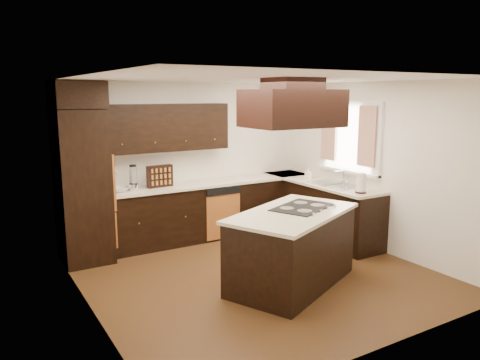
# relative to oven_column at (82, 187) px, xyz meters

# --- Properties ---
(floor) EXTENTS (4.20, 4.20, 0.02)m
(floor) POSITION_rel_oven_column_xyz_m (1.78, -1.71, -1.07)
(floor) COLOR brown
(floor) RESTS_ON ground
(ceiling) EXTENTS (4.20, 4.20, 0.02)m
(ceiling) POSITION_rel_oven_column_xyz_m (1.78, -1.71, 1.45)
(ceiling) COLOR white
(ceiling) RESTS_ON ground
(wall_back) EXTENTS (4.20, 0.02, 2.50)m
(wall_back) POSITION_rel_oven_column_xyz_m (1.78, 0.40, 0.19)
(wall_back) COLOR white
(wall_back) RESTS_ON ground
(wall_front) EXTENTS (4.20, 0.02, 2.50)m
(wall_front) POSITION_rel_oven_column_xyz_m (1.78, -3.81, 0.19)
(wall_front) COLOR white
(wall_front) RESTS_ON ground
(wall_left) EXTENTS (0.02, 4.20, 2.50)m
(wall_left) POSITION_rel_oven_column_xyz_m (-0.33, -1.71, 0.19)
(wall_left) COLOR white
(wall_left) RESTS_ON ground
(wall_right) EXTENTS (0.02, 4.20, 2.50)m
(wall_right) POSITION_rel_oven_column_xyz_m (3.88, -1.71, 0.19)
(wall_right) COLOR white
(wall_right) RESTS_ON ground
(oven_column) EXTENTS (0.65, 0.75, 2.12)m
(oven_column) POSITION_rel_oven_column_xyz_m (0.00, 0.00, 0.00)
(oven_column) COLOR black
(oven_column) RESTS_ON floor
(wall_oven_face) EXTENTS (0.05, 0.62, 0.78)m
(wall_oven_face) POSITION_rel_oven_column_xyz_m (0.35, 0.00, 0.06)
(wall_oven_face) COLOR #B4652A
(wall_oven_face) RESTS_ON oven_column
(base_cabinets_back) EXTENTS (2.93, 0.60, 0.88)m
(base_cabinets_back) POSITION_rel_oven_column_xyz_m (1.81, 0.09, -0.62)
(base_cabinets_back) COLOR black
(base_cabinets_back) RESTS_ON floor
(base_cabinets_right) EXTENTS (0.60, 2.40, 0.88)m
(base_cabinets_right) POSITION_rel_oven_column_xyz_m (3.58, -0.80, -0.62)
(base_cabinets_right) COLOR black
(base_cabinets_right) RESTS_ON floor
(countertop_back) EXTENTS (2.93, 0.63, 0.04)m
(countertop_back) POSITION_rel_oven_column_xyz_m (1.81, 0.08, -0.16)
(countertop_back) COLOR beige
(countertop_back) RESTS_ON base_cabinets_back
(countertop_right) EXTENTS (0.63, 2.40, 0.04)m
(countertop_right) POSITION_rel_oven_column_xyz_m (3.56, -0.80, -0.16)
(countertop_right) COLOR beige
(countertop_right) RESTS_ON base_cabinets_right
(upper_cabinets) EXTENTS (2.00, 0.34, 0.72)m
(upper_cabinets) POSITION_rel_oven_column_xyz_m (1.34, 0.23, 0.75)
(upper_cabinets) COLOR black
(upper_cabinets) RESTS_ON wall_back
(dishwasher_front) EXTENTS (0.60, 0.05, 0.72)m
(dishwasher_front) POSITION_rel_oven_column_xyz_m (2.10, -0.20, -0.66)
(dishwasher_front) COLOR #B4652A
(dishwasher_front) RESTS_ON floor
(window_frame) EXTENTS (0.06, 1.32, 1.12)m
(window_frame) POSITION_rel_oven_column_xyz_m (3.85, -1.16, 0.59)
(window_frame) COLOR white
(window_frame) RESTS_ON wall_right
(window_pane) EXTENTS (0.00, 1.20, 1.00)m
(window_pane) POSITION_rel_oven_column_xyz_m (3.87, -1.16, 0.59)
(window_pane) COLOR white
(window_pane) RESTS_ON wall_right
(curtain_left) EXTENTS (0.02, 0.34, 0.90)m
(curtain_left) POSITION_rel_oven_column_xyz_m (3.79, -1.57, 0.64)
(curtain_left) COLOR beige
(curtain_left) RESTS_ON wall_right
(curtain_right) EXTENTS (0.02, 0.34, 0.90)m
(curtain_right) POSITION_rel_oven_column_xyz_m (3.79, -0.74, 0.64)
(curtain_right) COLOR beige
(curtain_right) RESTS_ON wall_right
(sink_rim) EXTENTS (0.52, 0.84, 0.01)m
(sink_rim) POSITION_rel_oven_column_xyz_m (3.58, -1.16, -0.14)
(sink_rim) COLOR silver
(sink_rim) RESTS_ON countertop_right
(island) EXTENTS (1.92, 1.54, 0.88)m
(island) POSITION_rel_oven_column_xyz_m (1.98, -2.17, -0.62)
(island) COLOR black
(island) RESTS_ON floor
(island_top) EXTENTS (2.00, 1.62, 0.04)m
(island_top) POSITION_rel_oven_column_xyz_m (1.98, -2.17, -0.16)
(island_top) COLOR beige
(island_top) RESTS_ON island
(cooktop) EXTENTS (0.95, 0.82, 0.01)m
(cooktop) POSITION_rel_oven_column_xyz_m (2.21, -2.07, -0.13)
(cooktop) COLOR black
(cooktop) RESTS_ON island_top
(range_hood) EXTENTS (1.05, 0.72, 0.42)m
(range_hood) POSITION_rel_oven_column_xyz_m (1.88, -2.25, 1.10)
(range_hood) COLOR black
(range_hood) RESTS_ON ceiling
(hood_duct) EXTENTS (0.55, 0.50, 0.13)m
(hood_duct) POSITION_rel_oven_column_xyz_m (1.88, -2.25, 1.38)
(hood_duct) COLOR black
(hood_duct) RESTS_ON ceiling
(blender_base) EXTENTS (0.15, 0.15, 0.10)m
(blender_base) POSITION_rel_oven_column_xyz_m (0.74, 0.03, -0.09)
(blender_base) COLOR silver
(blender_base) RESTS_ON countertop_back
(blender_pitcher) EXTENTS (0.13, 0.13, 0.26)m
(blender_pitcher) POSITION_rel_oven_column_xyz_m (0.74, 0.03, 0.09)
(blender_pitcher) COLOR silver
(blender_pitcher) RESTS_ON blender_base
(spice_rack) EXTENTS (0.41, 0.13, 0.33)m
(spice_rack) POSITION_rel_oven_column_xyz_m (1.17, 0.09, 0.03)
(spice_rack) COLOR black
(spice_rack) RESTS_ON countertop_back
(mixing_bowl) EXTENTS (0.34, 0.34, 0.07)m
(mixing_bowl) POSITION_rel_oven_column_xyz_m (0.52, 0.05, -0.10)
(mixing_bowl) COLOR white
(mixing_bowl) RESTS_ON countertop_back
(soap_bottle) EXTENTS (0.09, 0.09, 0.19)m
(soap_bottle) POSITION_rel_oven_column_xyz_m (3.56, -0.52, -0.04)
(soap_bottle) COLOR white
(soap_bottle) RESTS_ON countertop_right
(paper_towel) EXTENTS (0.16, 0.16, 0.29)m
(paper_towel) POSITION_rel_oven_column_xyz_m (3.47, -1.81, 0.00)
(paper_towel) COLOR white
(paper_towel) RESTS_ON countertop_right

